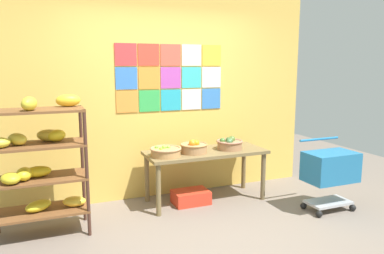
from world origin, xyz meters
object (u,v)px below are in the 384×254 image
Objects in this scene: fruit_basket_centre at (229,144)px; fruit_basket_right at (166,151)px; fruit_basket_back_left at (194,147)px; shopping_cart at (330,169)px; banana_shelf_unit at (39,159)px; display_table at (206,157)px; produce_crate_under_table at (191,197)px.

fruit_basket_centre reaches higher than fruit_basket_right.
fruit_basket_back_left is 1.66m from shopping_cart.
fruit_basket_centre is (2.29, 0.22, -0.07)m from banana_shelf_unit.
display_table is 3.42× the size of produce_crate_under_table.
banana_shelf_unit is 1.42m from fruit_basket_right.
fruit_basket_centre is 0.89m from fruit_basket_right.
banana_shelf_unit is 1.69× the size of shopping_cart.
produce_crate_under_table is 1.74m from shopping_cart.
shopping_cart is at bearing -34.49° from display_table.
banana_shelf_unit is at bearing 165.93° from shopping_cart.
banana_shelf_unit is 3.29m from shopping_cart.
display_table is 0.59m from fruit_basket_right.
banana_shelf_unit is at bearing -172.67° from fruit_basket_right.
banana_shelf_unit reaches higher than display_table.
shopping_cart is (3.22, -0.60, -0.30)m from banana_shelf_unit.
fruit_basket_centre reaches higher than display_table.
display_table is 4.08× the size of fruit_basket_right.
banana_shelf_unit is 1.91m from produce_crate_under_table.
banana_shelf_unit reaches higher than produce_crate_under_table.
display_table is 1.52m from shopping_cart.
fruit_basket_centre is (0.32, -0.04, 0.16)m from display_table.
fruit_basket_right reaches higher than display_table.
display_table is 0.25m from fruit_basket_back_left.
fruit_basket_back_left is 0.76× the size of produce_crate_under_table.
banana_shelf_unit is 3.83× the size of fruit_basket_right.
produce_crate_under_table is at bearing 178.95° from fruit_basket_centre.
shopping_cart is at bearing -23.29° from fruit_basket_right.
shopping_cart reaches higher than produce_crate_under_table.
fruit_basket_right is at bearing -177.28° from fruit_basket_centre.
shopping_cart is (1.82, -0.78, -0.21)m from fruit_basket_right.
fruit_basket_right is (-0.56, -0.08, 0.14)m from display_table.
fruit_basket_centre is 1.01× the size of fruit_basket_back_left.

